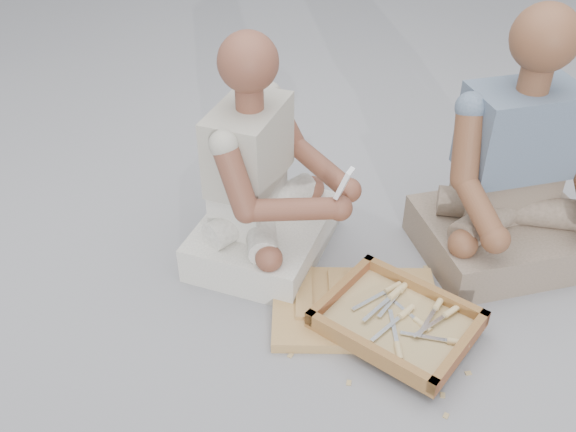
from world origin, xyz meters
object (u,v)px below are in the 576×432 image
at_px(tool_tray, 397,321).
at_px(companion, 515,182).
at_px(craftsman, 261,186).
at_px(carved_panel, 356,308).

distance_m(tool_tray, companion, 0.70).
bearing_deg(craftsman, companion, 110.48).
xyz_separation_m(carved_panel, craftsman, (-0.44, 0.20, 0.28)).
relative_size(carved_panel, craftsman, 0.66).
distance_m(carved_panel, tool_tray, 0.17).
bearing_deg(tool_tray, companion, 64.78).
height_order(craftsman, companion, companion).
bearing_deg(craftsman, tool_tray, 66.27).
bearing_deg(companion, tool_tray, 29.56).
height_order(carved_panel, companion, companion).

